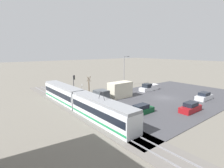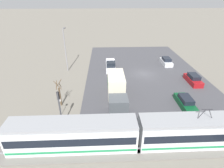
{
  "view_description": "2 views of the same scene",
  "coord_description": "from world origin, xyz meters",
  "px_view_note": "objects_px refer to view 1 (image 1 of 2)",
  "views": [
    {
      "loc": [
        -21.79,
        31.95,
        10.11
      ],
      "look_at": [
        6.83,
        9.11,
        3.15
      ],
      "focal_mm": 28.0,
      "sensor_mm": 36.0,
      "label": 1
    },
    {
      "loc": [
        7.89,
        31.95,
        14.82
      ],
      "look_at": [
        6.88,
        9.2,
        2.77
      ],
      "focal_mm": 28.0,
      "sensor_mm": 36.0,
      "label": 2
    }
  ],
  "objects_px": {
    "sedan_car_2": "(141,110)",
    "no_parking_sign": "(82,88)",
    "pickup_truck": "(149,88)",
    "sedan_car_0": "(190,108)",
    "light_rail_tram": "(79,100)",
    "sedan_car_1": "(204,97)",
    "street_lamp_near_crossing": "(125,69)",
    "box_truck": "(116,91)",
    "street_tree": "(89,85)",
    "traffic_light_pole": "(74,83)"
  },
  "relations": [
    {
      "from": "box_truck",
      "to": "traffic_light_pole",
      "type": "xyz_separation_m",
      "value": [
        7.13,
        6.19,
        1.51
      ]
    },
    {
      "from": "light_rail_tram",
      "to": "pickup_truck",
      "type": "relative_size",
      "value": 4.83
    },
    {
      "from": "traffic_light_pole",
      "to": "no_parking_sign",
      "type": "height_order",
      "value": "traffic_light_pole"
    },
    {
      "from": "sedan_car_2",
      "to": "light_rail_tram",
      "type": "bearing_deg",
      "value": -140.32
    },
    {
      "from": "sedan_car_1",
      "to": "no_parking_sign",
      "type": "distance_m",
      "value": 26.77
    },
    {
      "from": "sedan_car_2",
      "to": "traffic_light_pole",
      "type": "bearing_deg",
      "value": -168.76
    },
    {
      "from": "pickup_truck",
      "to": "sedan_car_1",
      "type": "xyz_separation_m",
      "value": [
        -12.81,
        -2.31,
        -0.06
      ]
    },
    {
      "from": "street_lamp_near_crossing",
      "to": "sedan_car_0",
      "type": "bearing_deg",
      "value": 163.82
    },
    {
      "from": "sedan_car_1",
      "to": "no_parking_sign",
      "type": "relative_size",
      "value": 1.74
    },
    {
      "from": "box_truck",
      "to": "sedan_car_0",
      "type": "xyz_separation_m",
      "value": [
        -14.3,
        -4.39,
        -0.89
      ]
    },
    {
      "from": "street_lamp_near_crossing",
      "to": "traffic_light_pole",
      "type": "bearing_deg",
      "value": 97.9
    },
    {
      "from": "pickup_truck",
      "to": "sedan_car_2",
      "type": "distance_m",
      "value": 17.57
    },
    {
      "from": "street_tree",
      "to": "no_parking_sign",
      "type": "relative_size",
      "value": 1.63
    },
    {
      "from": "no_parking_sign",
      "to": "traffic_light_pole",
      "type": "bearing_deg",
      "value": 105.53
    },
    {
      "from": "box_truck",
      "to": "street_lamp_near_crossing",
      "type": "height_order",
      "value": "street_lamp_near_crossing"
    },
    {
      "from": "traffic_light_pole",
      "to": "no_parking_sign",
      "type": "distance_m",
      "value": 2.86
    },
    {
      "from": "box_truck",
      "to": "sedan_car_1",
      "type": "bearing_deg",
      "value": -131.94
    },
    {
      "from": "light_rail_tram",
      "to": "sedan_car_1",
      "type": "height_order",
      "value": "light_rail_tram"
    },
    {
      "from": "pickup_truck",
      "to": "street_lamp_near_crossing",
      "type": "xyz_separation_m",
      "value": [
        9.09,
        0.11,
        4.2
      ]
    },
    {
      "from": "sedan_car_0",
      "to": "light_rail_tram",
      "type": "bearing_deg",
      "value": -132.19
    },
    {
      "from": "sedan_car_0",
      "to": "street_tree",
      "type": "xyz_separation_m",
      "value": [
        22.56,
        6.05,
        1.13
      ]
    },
    {
      "from": "sedan_car_2",
      "to": "street_lamp_near_crossing",
      "type": "distance_m",
      "value": 24.34
    },
    {
      "from": "sedan_car_2",
      "to": "no_parking_sign",
      "type": "xyz_separation_m",
      "value": [
        17.55,
        1.09,
        0.82
      ]
    },
    {
      "from": "pickup_truck",
      "to": "sedan_car_0",
      "type": "distance_m",
      "value": 16.36
    },
    {
      "from": "sedan_car_1",
      "to": "no_parking_sign",
      "type": "xyz_separation_m",
      "value": [
        20.1,
        17.66,
        0.81
      ]
    },
    {
      "from": "box_truck",
      "to": "no_parking_sign",
      "type": "bearing_deg",
      "value": 26.8
    },
    {
      "from": "sedan_car_1",
      "to": "no_parking_sign",
      "type": "bearing_deg",
      "value": -138.71
    },
    {
      "from": "sedan_car_1",
      "to": "street_tree",
      "type": "xyz_separation_m",
      "value": [
        20.6,
        15.4,
        1.16
      ]
    },
    {
      "from": "sedan_car_2",
      "to": "traffic_light_pole",
      "type": "distance_m",
      "value": 17.42
    },
    {
      "from": "traffic_light_pole",
      "to": "box_truck",
      "type": "bearing_deg",
      "value": -139.01
    },
    {
      "from": "pickup_truck",
      "to": "street_tree",
      "type": "bearing_deg",
      "value": 59.26
    },
    {
      "from": "box_truck",
      "to": "pickup_truck",
      "type": "bearing_deg",
      "value": -87.65
    },
    {
      "from": "sedan_car_0",
      "to": "no_parking_sign",
      "type": "height_order",
      "value": "no_parking_sign"
    },
    {
      "from": "sedan_car_1",
      "to": "street_tree",
      "type": "bearing_deg",
      "value": -143.21
    },
    {
      "from": "street_tree",
      "to": "street_lamp_near_crossing",
      "type": "relative_size",
      "value": 0.47
    },
    {
      "from": "no_parking_sign",
      "to": "light_rail_tram",
      "type": "bearing_deg",
      "value": 148.63
    },
    {
      "from": "pickup_truck",
      "to": "sedan_car_1",
      "type": "relative_size",
      "value": 1.27
    },
    {
      "from": "light_rail_tram",
      "to": "street_tree",
      "type": "distance_m",
      "value": 12.67
    },
    {
      "from": "sedan_car_1",
      "to": "box_truck",
      "type": "bearing_deg",
      "value": -131.94
    },
    {
      "from": "light_rail_tram",
      "to": "sedan_car_1",
      "type": "bearing_deg",
      "value": -114.69
    },
    {
      "from": "light_rail_tram",
      "to": "pickup_truck",
      "type": "bearing_deg",
      "value": -84.39
    },
    {
      "from": "sedan_car_1",
      "to": "street_tree",
      "type": "distance_m",
      "value": 25.75
    },
    {
      "from": "box_truck",
      "to": "pickup_truck",
      "type": "height_order",
      "value": "box_truck"
    },
    {
      "from": "street_lamp_near_crossing",
      "to": "no_parking_sign",
      "type": "bearing_deg",
      "value": 96.73
    },
    {
      "from": "pickup_truck",
      "to": "street_lamp_near_crossing",
      "type": "bearing_deg",
      "value": 0.72
    },
    {
      "from": "light_rail_tram",
      "to": "pickup_truck",
      "type": "distance_m",
      "value": 21.17
    },
    {
      "from": "sedan_car_0",
      "to": "sedan_car_1",
      "type": "distance_m",
      "value": 9.55
    },
    {
      "from": "box_truck",
      "to": "sedan_car_1",
      "type": "distance_m",
      "value": 18.49
    },
    {
      "from": "sedan_car_1",
      "to": "traffic_light_pole",
      "type": "relative_size",
      "value": 0.91
    },
    {
      "from": "sedan_car_0",
      "to": "traffic_light_pole",
      "type": "height_order",
      "value": "traffic_light_pole"
    }
  ]
}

